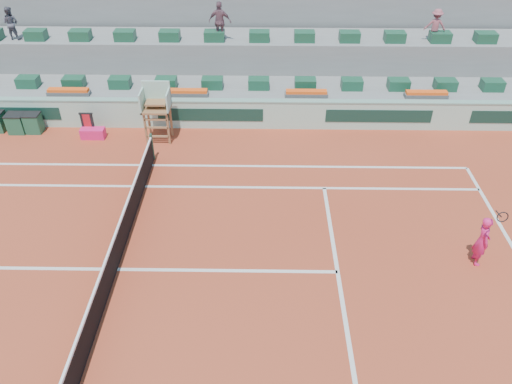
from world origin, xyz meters
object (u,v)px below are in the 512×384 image
drink_cooler_a (33,123)px  player_bag (93,133)px  tennis_player (482,240)px  umpire_chair (156,104)px

drink_cooler_a → player_bag: bearing=-9.8°
player_bag → tennis_player: bearing=-27.8°
player_bag → drink_cooler_a: bearing=170.2°
umpire_chair → drink_cooler_a: size_ratio=2.86×
umpire_chair → tennis_player: umpire_chair is taller
drink_cooler_a → tennis_player: tennis_player is taller
player_bag → umpire_chair: 3.07m
player_bag → drink_cooler_a: size_ratio=1.15×
umpire_chair → drink_cooler_a: umpire_chair is taller
umpire_chair → drink_cooler_a: 5.47m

